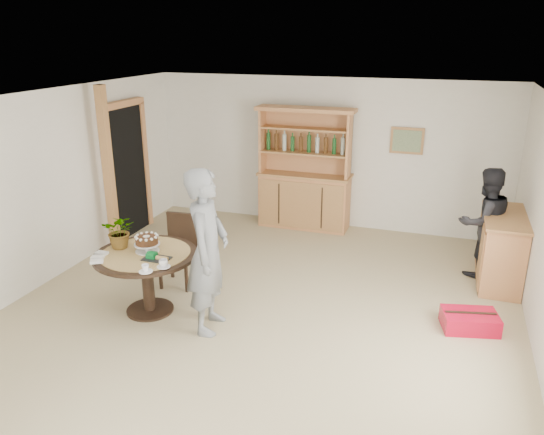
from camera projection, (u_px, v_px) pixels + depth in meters
The scene contains 17 objects.
ground at pixel (255, 319), 6.20m from camera, with size 7.00×7.00×0.00m, color tan.
room_shell at pixel (254, 175), 5.63m from camera, with size 6.04×7.04×2.52m.
doorway at pixel (127, 169), 8.51m from camera, with size 0.13×1.10×2.18m.
pine_post at pixel (109, 173), 7.68m from camera, with size 0.12×0.12×2.50m, color #AF7849.
hutch at pixel (305, 188), 8.96m from camera, with size 1.62×0.54×2.04m.
sideboard at pixel (501, 249), 7.01m from camera, with size 0.54×1.26×0.94m.
dining_table at pixel (146, 265), 6.20m from camera, with size 1.20×1.20×0.76m.
dining_chair at pixel (180, 245), 6.97m from camera, with size 0.45×0.45×0.95m.
birthday_cake at pixel (147, 241), 6.15m from camera, with size 0.30×0.30×0.20m.
flower_vase at pixel (120, 231), 6.23m from camera, with size 0.38×0.33×0.42m, color #3F7233.
gift_tray at pixel (156, 257), 5.96m from camera, with size 0.30×0.20×0.08m.
coffee_cup_a at pixel (163, 264), 5.76m from camera, with size 0.15×0.15×0.09m.
coffee_cup_b at pixel (146, 269), 5.65m from camera, with size 0.15×0.15×0.08m.
napkins at pixel (99, 257), 5.99m from camera, with size 0.24×0.33×0.03m.
teen_boy at pixel (208, 252), 5.75m from camera, with size 0.68×0.45×1.86m, color slate.
adult_person at pixel (484, 223), 7.11m from camera, with size 0.74×0.58×1.52m, color black.
red_suitcase at pixel (470, 321), 5.97m from camera, with size 0.68×0.53×0.21m.
Camera 1 is at (1.94, -5.11, 3.18)m, focal length 35.00 mm.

